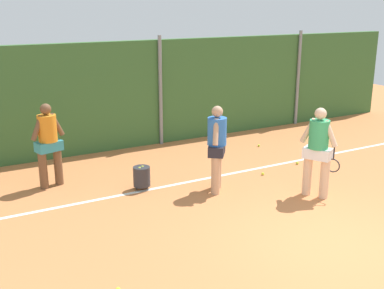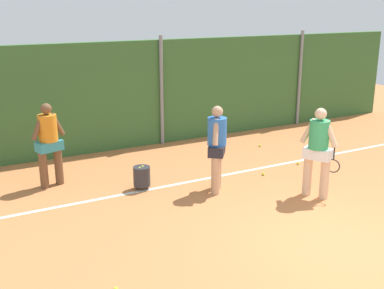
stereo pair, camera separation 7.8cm
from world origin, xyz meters
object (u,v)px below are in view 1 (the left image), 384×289
(tennis_ball_3, at_px, (259,146))
(tennis_ball_0, at_px, (297,163))
(player_midcourt, at_px, (217,144))
(ball_hopper, at_px, (142,176))
(tennis_ball_1, at_px, (263,174))
(player_foreground_near, at_px, (318,148))
(player_backcourt_far, at_px, (48,141))

(tennis_ball_3, bearing_deg, tennis_ball_0, -92.59)
(player_midcourt, bearing_deg, ball_hopper, -83.96)
(ball_hopper, distance_m, tennis_ball_1, 2.85)
(player_foreground_near, height_order, tennis_ball_3, player_foreground_near)
(player_midcourt, bearing_deg, tennis_ball_0, 138.58)
(player_foreground_near, relative_size, tennis_ball_0, 28.01)
(player_foreground_near, xyz_separation_m, tennis_ball_0, (1.03, 1.74, -1.00))
(player_foreground_near, height_order, player_backcourt_far, player_foreground_near)
(tennis_ball_1, xyz_separation_m, tennis_ball_3, (1.29, 1.91, 0.00))
(player_foreground_near, bearing_deg, player_backcourt_far, -152.33)
(tennis_ball_0, bearing_deg, tennis_ball_3, 87.41)
(player_foreground_near, distance_m, tennis_ball_1, 1.83)
(tennis_ball_1, distance_m, tennis_ball_3, 2.30)
(player_midcourt, xyz_separation_m, player_backcourt_far, (-2.98, 1.93, -0.00))
(player_foreground_near, xyz_separation_m, player_midcourt, (-1.63, 1.23, -0.01))
(tennis_ball_0, height_order, tennis_ball_3, same)
(tennis_ball_0, bearing_deg, ball_hopper, 175.45)
(player_midcourt, distance_m, tennis_ball_1, 1.78)
(player_midcourt, relative_size, ball_hopper, 3.56)
(player_backcourt_far, distance_m, tennis_ball_3, 5.81)
(player_foreground_near, bearing_deg, tennis_ball_0, 121.38)
(player_backcourt_far, height_order, tennis_ball_0, player_backcourt_far)
(player_foreground_near, bearing_deg, tennis_ball_1, 159.00)
(ball_hopper, bearing_deg, tennis_ball_0, -4.55)
(player_backcourt_far, distance_m, tennis_ball_0, 5.90)
(tennis_ball_3, bearing_deg, tennis_ball_1, -124.13)
(tennis_ball_1, bearing_deg, player_midcourt, -168.55)
(player_midcourt, xyz_separation_m, tennis_ball_1, (1.44, 0.29, -0.99))
(player_foreground_near, xyz_separation_m, player_backcourt_far, (-4.61, 3.16, -0.01))
(player_midcourt, height_order, tennis_ball_1, player_midcourt)
(ball_hopper, relative_size, tennis_ball_1, 7.78)
(player_foreground_near, height_order, tennis_ball_1, player_foreground_near)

